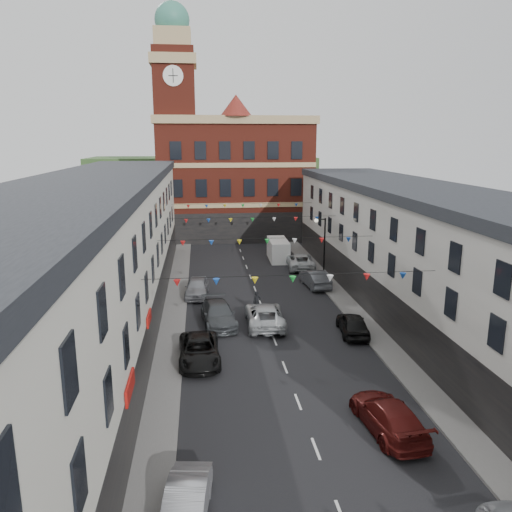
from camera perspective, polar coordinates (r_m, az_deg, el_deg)
name	(u,v)px	position (r m, az deg, el deg)	size (l,w,h in m)	color
ground	(275,341)	(33.76, 2.16, -9.67)	(160.00, 160.00, 0.00)	black
pavement_left	(172,333)	(35.31, -9.61, -8.67)	(1.80, 64.00, 0.15)	#605E5B
pavement_right	(365,325)	(37.12, 12.37, -7.69)	(1.80, 64.00, 0.15)	#605E5B
terrace_left	(90,264)	(33.44, -18.43, -0.92)	(8.40, 56.00, 10.70)	silver
terrace_right	(442,262)	(36.74, 20.47, -0.65)	(8.40, 56.00, 9.70)	beige
civic_building	(234,177)	(69.05, -2.54, 9.03)	(20.60, 13.30, 18.50)	maroon
clock_tower	(176,125)	(65.84, -9.16, 14.60)	(5.60, 5.60, 30.00)	maroon
distant_hill	(203,185)	(93.11, -6.04, 8.10)	(40.00, 14.00, 10.00)	#2A4721
street_lamp	(322,240)	(47.07, 7.55, 1.78)	(1.10, 0.36, 6.00)	black
car_left_b	(186,505)	(19.55, -8.03, -26.37)	(1.45, 4.16, 1.37)	#999AA0
car_left_c	(199,350)	(30.71, -6.50, -10.68)	(2.42, 5.24, 1.46)	black
car_left_d	(219,314)	(36.36, -4.31, -6.66)	(2.21, 5.43, 1.58)	#404447
car_left_e	(197,287)	(42.99, -6.76, -3.55)	(1.90, 4.72, 1.61)	gray
car_right_c	(388,416)	(24.74, 14.88, -17.23)	(2.12, 5.22, 1.51)	#531310
car_right_d	(353,324)	(35.19, 11.00, -7.64)	(1.76, 4.37, 1.49)	black
car_right_e	(315,279)	(45.66, 6.76, -2.57)	(1.67, 4.78, 1.57)	#4E5156
car_right_f	(300,261)	(52.05, 5.07, -0.56)	(2.64, 5.73, 1.59)	silver
moving_car	(265,315)	(36.07, 1.03, -6.79)	(2.62, 5.68, 1.58)	#ACAFB3
white_van	(278,250)	(55.51, 2.54, 0.72)	(1.99, 5.18, 2.29)	white
pedestrian	(257,302)	(38.78, 0.10, -5.28)	(0.60, 0.40, 1.65)	black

